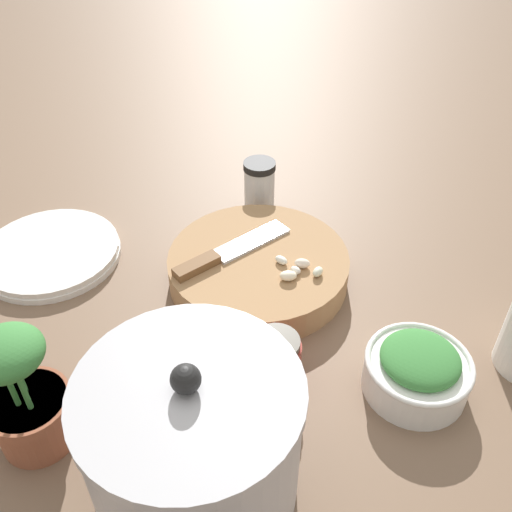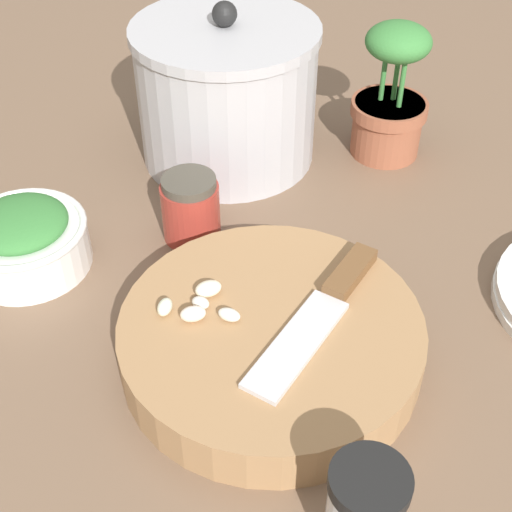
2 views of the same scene
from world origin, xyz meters
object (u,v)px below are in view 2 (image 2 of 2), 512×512
Objects in this scene: cutting_board at (271,340)px; herb_bowl at (24,239)px; potted_herb at (390,102)px; stock_pot at (227,94)px; chef_knife at (324,307)px; garlic_cloves at (199,304)px; honey_jar at (191,208)px.

cutting_board is 2.05× the size of herb_bowl.
cutting_board is at bearing -82.35° from potted_herb.
stock_pot is 1.29× the size of potted_herb.
chef_knife is 1.18× the size of potted_herb.
potted_herb is (0.23, 0.39, 0.04)m from herb_bowl.
stock_pot reaches higher than garlic_cloves.
cutting_board is at bearing 16.77° from garlic_cloves.
garlic_cloves is at bearing 30.82° from chef_knife.
honey_jar is 0.44× the size of potted_herb.
potted_herb is at bearing 32.83° from stock_pot.
honey_jar reaches higher than chef_knife.
herb_bowl is at bearing -120.60° from potted_herb.
garlic_cloves is 0.55× the size of herb_bowl.
chef_knife is at bearing 47.73° from cutting_board.
honey_jar reaches higher than cutting_board.
cutting_board is 0.28m from herb_bowl.
garlic_cloves is 0.32m from stock_pot.
cutting_board is 3.61× the size of honey_jar.
potted_herb reaches higher than garlic_cloves.
garlic_cloves reaches higher than chef_knife.
honey_jar is at bearing -112.99° from potted_herb.
herb_bowl is at bearing 11.09° from chef_knife.
cutting_board is at bearing 48.62° from chef_knife.
chef_knife is 0.34m from potted_herb.
herb_bowl is (-0.21, -0.00, -0.02)m from garlic_cloves.
potted_herb is at bearing 88.08° from garlic_cloves.
potted_herb is at bearing 59.40° from herb_bowl.
honey_jar reaches higher than herb_bowl.
chef_knife is 1.51× the size of herb_bowl.
potted_herb is at bearing -75.22° from chef_knife.
herb_bowl is at bearing -102.89° from stock_pot.
cutting_board is at bearing -50.65° from stock_pot.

